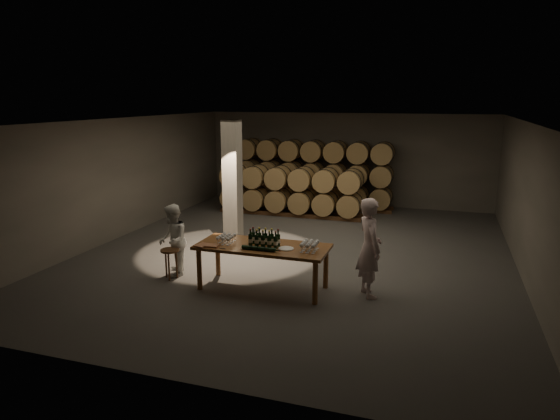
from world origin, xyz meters
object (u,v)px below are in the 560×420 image
(notebook_near, at_px, (212,246))
(person_woman, at_px, (173,240))
(stool, at_px, (170,255))
(person_man, at_px, (369,248))
(plate, at_px, (286,249))
(tasting_table, at_px, (263,250))
(bottle_cluster, at_px, (264,240))

(notebook_near, bearing_deg, person_woman, 150.58)
(stool, distance_m, person_woman, 0.33)
(stool, relative_size, person_man, 0.33)
(notebook_near, distance_m, person_woman, 1.28)
(plate, relative_size, notebook_near, 1.11)
(tasting_table, distance_m, person_woman, 2.09)
(stool, bearing_deg, person_man, 5.41)
(bottle_cluster, height_order, person_man, person_man)
(plate, height_order, stool, plate)
(person_man, relative_size, person_woman, 1.24)
(person_man, bearing_deg, tasting_table, 69.66)
(tasting_table, relative_size, bottle_cluster, 4.30)
(bottle_cluster, relative_size, plate, 2.06)
(tasting_table, distance_m, person_man, 2.07)
(bottle_cluster, distance_m, plate, 0.48)
(plate, bearing_deg, person_man, 14.27)
(plate, relative_size, person_man, 0.15)
(bottle_cluster, relative_size, person_man, 0.32)
(person_woman, bearing_deg, stool, -14.89)
(person_woman, bearing_deg, bottle_cluster, 58.55)
(stool, bearing_deg, tasting_table, 2.28)
(person_man, bearing_deg, bottle_cluster, 70.51)
(notebook_near, height_order, person_woman, person_woman)
(tasting_table, distance_m, stool, 2.05)
(tasting_table, relative_size, stool, 4.05)
(stool, distance_m, person_man, 4.12)
(bottle_cluster, bearing_deg, notebook_near, -159.70)
(bottle_cluster, xyz_separation_m, notebook_near, (-0.96, -0.35, -0.11))
(bottle_cluster, distance_m, person_woman, 2.15)
(bottle_cluster, relative_size, notebook_near, 2.28)
(tasting_table, height_order, plate, plate)
(notebook_near, bearing_deg, stool, 159.58)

